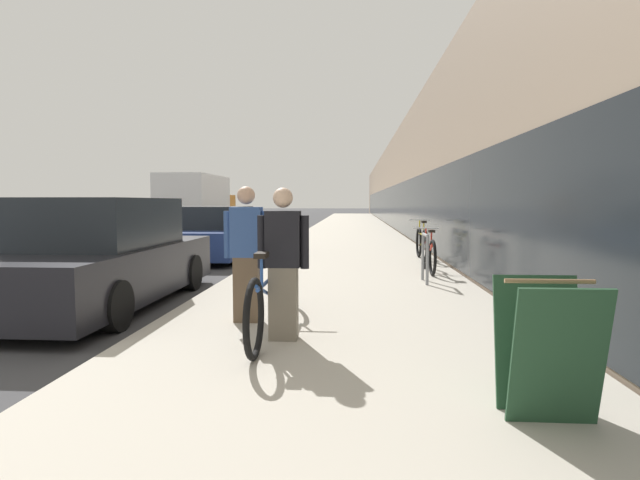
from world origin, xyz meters
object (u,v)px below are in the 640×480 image
cruiser_bike_middle (422,243)px  person_rider (283,264)px  vintage_roadster_curbside (215,235)px  bike_rack_hoop (425,253)px  cruiser_bike_nearest (429,254)px  tandem_bicycle (273,294)px  moving_truck (198,204)px  sandwich_board_sign (547,348)px  person_bystander (247,254)px  parked_sedan_curbside (105,258)px

cruiser_bike_middle → person_rider: bearing=-108.2°
person_rider → vintage_roadster_curbside: (-2.96, 7.99, -0.25)m
bike_rack_hoop → cruiser_bike_nearest: (0.25, 1.26, -0.15)m
vintage_roadster_curbside → tandem_bicycle: bearing=-69.9°
person_rider → moving_truck: 20.23m
person_rider → sandwich_board_sign: person_rider is taller
person_bystander → vintage_roadster_curbside: person_bystander is taller
bike_rack_hoop → cruiser_bike_nearest: bearing=78.8°
bike_rack_hoop → vintage_roadster_curbside: size_ratio=0.19×
person_rider → vintage_roadster_curbside: size_ratio=0.35×
person_bystander → cruiser_bike_middle: person_bystander is taller
cruiser_bike_middle → vintage_roadster_curbside: vintage_roadster_curbside is taller
person_rider → cruiser_bike_middle: bearing=71.8°
person_rider → cruiser_bike_middle: (2.34, 7.12, -0.37)m
bike_rack_hoop → cruiser_bike_middle: 3.45m
person_bystander → cruiser_bike_nearest: bearing=57.3°
bike_rack_hoop → tandem_bicycle: bearing=-122.2°
moving_truck → sandwich_board_sign: bearing=-66.9°
person_bystander → parked_sedan_curbside: bearing=152.0°
parked_sedan_curbside → moving_truck: 17.54m
vintage_roadster_curbside → person_bystander: bearing=-71.5°
parked_sedan_curbside → bike_rack_hoop: bearing=19.8°
cruiser_bike_middle → parked_sedan_curbside: bearing=-135.2°
bike_rack_hoop → sandwich_board_sign: size_ratio=0.94×
sandwich_board_sign → person_bystander: bearing=135.6°
sandwich_board_sign → cruiser_bike_middle: bearing=87.5°
tandem_bicycle → person_rider: (0.17, -0.36, 0.38)m
cruiser_bike_nearest → parked_sedan_curbside: size_ratio=0.36×
cruiser_bike_nearest → moving_truck: bearing=122.8°
person_rider → parked_sedan_curbside: person_rider is taller
tandem_bicycle → person_bystander: 0.65m
parked_sedan_curbside → person_bystander: bearing=-28.0°
person_bystander → moving_truck: size_ratio=0.24×
parked_sedan_curbside → moving_truck: (-4.03, 17.05, 0.70)m
parked_sedan_curbside → person_rider: bearing=-34.5°
person_bystander → bike_rack_hoop: size_ratio=1.85×
bike_rack_hoop → cruiser_bike_middle: cruiser_bike_middle is taller
person_bystander → vintage_roadster_curbside: size_ratio=0.36×
moving_truck → cruiser_bike_middle: bearing=-52.2°
tandem_bicycle → cruiser_bike_nearest: size_ratio=1.68×
cruiser_bike_middle → vintage_roadster_curbside: size_ratio=0.41×
cruiser_bike_nearest → sandwich_board_sign: sandwich_board_sign is taller
tandem_bicycle → parked_sedan_curbside: 3.14m
parked_sedan_curbside → tandem_bicycle: bearing=-30.8°
parked_sedan_curbside → vintage_roadster_curbside: bearing=90.9°
bike_rack_hoop → moving_truck: 17.70m
tandem_bicycle → person_rider: size_ratio=1.84×
bike_rack_hoop → cruiser_bike_nearest: cruiser_bike_nearest is taller
person_bystander → sandwich_board_sign: person_bystander is taller
cruiser_bike_middle → moving_truck: size_ratio=0.27×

